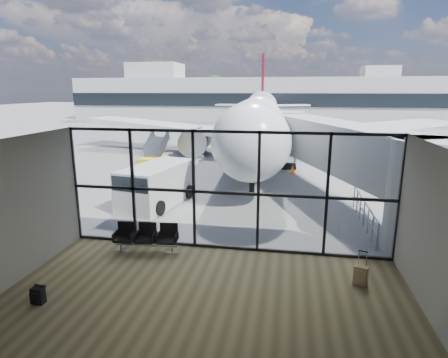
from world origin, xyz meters
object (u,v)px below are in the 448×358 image
(airliner, at_px, (259,118))
(service_van, at_px, (156,185))
(seating_row, at_px, (147,236))
(belt_loader, at_px, (194,145))
(suitcase, at_px, (360,276))
(backpack, at_px, (38,296))
(mobile_stairs, at_px, (154,160))

(airliner, distance_m, service_van, 19.15)
(seating_row, xyz_separation_m, belt_loader, (-4.03, 22.73, 0.07))
(seating_row, height_order, airliner, airliner)
(seating_row, distance_m, suitcase, 7.54)
(suitcase, bearing_deg, backpack, -145.44)
(backpack, height_order, airliner, airliner)
(seating_row, relative_size, belt_loader, 0.54)
(seating_row, distance_m, mobile_stairs, 15.95)
(seating_row, xyz_separation_m, suitcase, (7.41, -1.32, -0.25))
(seating_row, bearing_deg, backpack, -117.97)
(seating_row, xyz_separation_m, mobile_stairs, (-5.30, 15.04, -0.07))
(backpack, relative_size, suitcase, 0.48)
(seating_row, xyz_separation_m, service_van, (-1.66, 5.54, 0.49))
(seating_row, relative_size, suitcase, 2.16)
(backpack, distance_m, service_van, 9.53)
(suitcase, height_order, airliner, airliner)
(airliner, bearing_deg, suitcase, -81.71)
(suitcase, bearing_deg, mobile_stairs, 146.30)
(backpack, xyz_separation_m, belt_loader, (-2.33, 26.69, 0.40))
(suitcase, relative_size, airliner, 0.03)
(mobile_stairs, bearing_deg, airliner, 55.24)
(mobile_stairs, bearing_deg, belt_loader, 84.95)
(service_van, relative_size, belt_loader, 1.16)
(belt_loader, bearing_deg, backpack, -78.52)
(service_van, bearing_deg, airliner, 89.50)
(suitcase, relative_size, belt_loader, 0.25)
(airliner, bearing_deg, backpack, -101.15)
(backpack, xyz_separation_m, service_van, (0.04, 9.49, 0.82))
(belt_loader, bearing_deg, service_van, -75.65)
(seating_row, height_order, mobile_stairs, mobile_stairs)
(backpack, xyz_separation_m, suitcase, (9.11, 2.63, 0.08))
(service_van, distance_m, belt_loader, 17.36)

